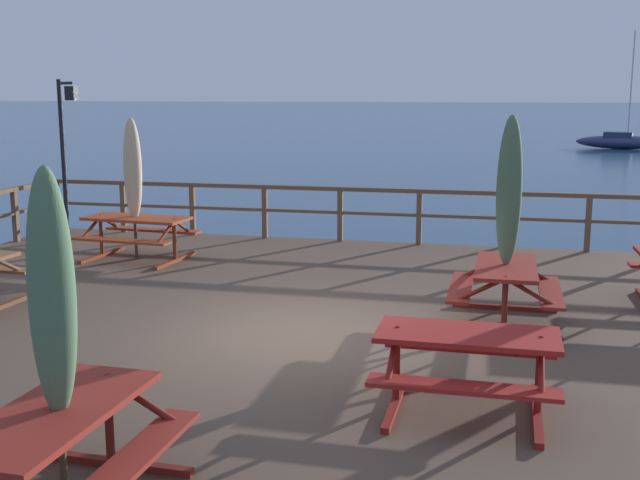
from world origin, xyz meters
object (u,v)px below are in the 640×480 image
picnic_table_back_left (467,355)px  lamp_post_hooked (66,134)px  patio_umbrella_short_back (509,192)px  picnic_table_front_left (505,281)px  picnic_table_mid_right (137,229)px  patio_umbrella_tall_back_right (133,170)px  patio_umbrella_tall_back_left (52,296)px  picnic_table_front_right (56,438)px  sailboat_distant (622,141)px

picnic_table_back_left → lamp_post_hooked: (-8.45, 7.45, 1.56)m
patio_umbrella_short_back → picnic_table_front_left: bearing=-83.7°
picnic_table_mid_right → patio_umbrella_tall_back_right: 1.04m
picnic_table_front_left → picnic_table_mid_right: size_ratio=0.85×
patio_umbrella_tall_back_left → patio_umbrella_short_back: patio_umbrella_short_back is taller
picnic_table_front_right → lamp_post_hooked: size_ratio=0.57×
picnic_table_mid_right → patio_umbrella_short_back: size_ratio=0.74×
patio_umbrella_tall_back_left → sailboat_distant: 52.53m
patio_umbrella_tall_back_right → lamp_post_hooked: bearing=142.4°
patio_umbrella_tall_back_right → sailboat_distant: 45.59m
picnic_table_front_left → lamp_post_hooked: 9.97m
picnic_table_back_left → patio_umbrella_short_back: (0.34, 3.07, 1.15)m
picnic_table_back_left → sailboat_distant: sailboat_distant is taller
picnic_table_front_left → sailboat_distant: sailboat_distant is taller
picnic_table_front_left → patio_umbrella_tall_back_right: (-6.45, 2.63, 1.05)m
picnic_table_front_left → patio_umbrella_tall_back_left: 6.33m
patio_umbrella_tall_back_left → patio_umbrella_short_back: 6.28m
lamp_post_hooked → picnic_table_mid_right: bearing=-37.9°
patio_umbrella_short_back → sailboat_distant: (7.64, 45.91, -1.98)m
lamp_post_hooked → picnic_table_front_left: bearing=-26.8°
picnic_table_front_right → patio_umbrella_tall_back_right: bearing=112.6°
patio_umbrella_tall_back_left → sailboat_distant: sailboat_distant is taller
picnic_table_front_left → picnic_table_mid_right: same height
picnic_table_back_left → sailboat_distant: size_ratio=0.22×
picnic_table_front_left → patio_umbrella_tall_back_right: patio_umbrella_tall_back_right is taller
lamp_post_hooked → patio_umbrella_tall_back_right: bearing=-37.6°
picnic_table_mid_right → patio_umbrella_tall_back_left: (3.32, -8.00, 1.01)m
picnic_table_front_left → patio_umbrella_tall_back_right: bearing=157.8°
picnic_table_back_left → patio_umbrella_tall_back_left: bearing=-138.3°
lamp_post_hooked → sailboat_distant: 44.72m
picnic_table_front_right → patio_umbrella_short_back: 6.43m
picnic_table_back_left → sailboat_distant: 49.63m
picnic_table_mid_right → patio_umbrella_short_back: (6.38, -2.51, 1.14)m
patio_umbrella_tall_back_left → sailboat_distant: size_ratio=0.32×
picnic_table_front_left → patio_umbrella_tall_back_left: patio_umbrella_tall_back_left is taller
picnic_table_back_left → patio_umbrella_short_back: 3.29m
picnic_table_mid_right → sailboat_distant: sailboat_distant is taller
patio_umbrella_short_back → picnic_table_front_right: bearing=-118.9°
patio_umbrella_short_back → patio_umbrella_tall_back_right: 6.95m
picnic_table_front_left → patio_umbrella_tall_back_right: size_ratio=0.66×
picnic_table_front_left → patio_umbrella_tall_back_left: (-3.06, -5.44, 1.02)m
picnic_table_front_left → patio_umbrella_tall_back_left: bearing=-119.4°
patio_umbrella_short_back → patio_umbrella_tall_back_right: (-6.45, 2.59, -0.10)m
picnic_table_front_left → lamp_post_hooked: size_ratio=0.52×
picnic_table_front_right → picnic_table_front_left: size_ratio=1.09×
picnic_table_front_right → patio_umbrella_tall_back_left: (0.01, 0.05, 1.01)m
patio_umbrella_tall_back_left → picnic_table_mid_right: bearing=112.5°
picnic_table_front_right → picnic_table_front_left: same height
picnic_table_mid_right → lamp_post_hooked: 3.43m
sailboat_distant → patio_umbrella_short_back: bearing=-99.5°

